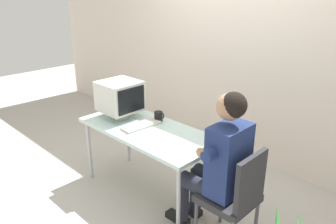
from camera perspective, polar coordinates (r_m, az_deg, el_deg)
The scene contains 8 objects.
ground_plane at distance 3.63m, azimuth -3.22°, elevation -13.41°, with size 12.00×12.00×0.00m, color #B2ADA3.
wall_back at distance 3.94m, azimuth 15.03°, elevation 12.31°, with size 8.00×0.10×3.00m, color beige.
desk at distance 3.30m, azimuth -3.46°, elevation -3.68°, with size 1.46×0.67×0.73m.
crt_monitor at distance 3.52m, azimuth -8.27°, elevation 2.66°, with size 0.39×0.39×0.39m.
keyboard at distance 3.32m, azimuth -4.62°, elevation -2.28°, with size 0.18×0.42×0.03m.
office_chair at distance 2.74m, azimuth 11.47°, elevation -13.73°, with size 0.41×0.41×0.89m.
person_seated at distance 2.71m, azimuth 8.61°, elevation -8.37°, with size 0.68×0.55×1.33m.
desk_mug at distance 3.42m, azimuth -1.62°, elevation -0.77°, with size 0.09×0.10×0.11m.
Camera 1 is at (2.24, -1.99, 2.05)m, focal length 35.48 mm.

